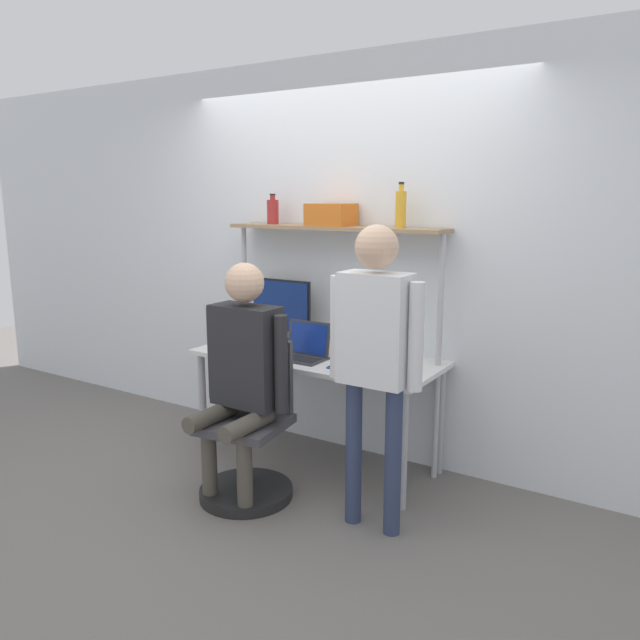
% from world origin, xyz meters
% --- Properties ---
extents(ground_plane, '(12.00, 12.00, 0.00)m').
position_xyz_m(ground_plane, '(0.00, 0.00, 0.00)').
color(ground_plane, slate).
extents(wall_back, '(8.00, 0.06, 2.70)m').
position_xyz_m(wall_back, '(0.00, 0.74, 1.35)').
color(wall_back, silver).
rests_on(wall_back, ground_plane).
extents(desk, '(1.65, 0.69, 0.75)m').
position_xyz_m(desk, '(0.00, 0.36, 0.67)').
color(desk, silver).
rests_on(desk, ground_plane).
extents(shelf_unit, '(1.57, 0.25, 1.59)m').
position_xyz_m(shelf_unit, '(0.00, 0.57, 1.35)').
color(shelf_unit, '#997A56').
rests_on(shelf_unit, ground_plane).
extents(monitor, '(0.49, 0.22, 0.46)m').
position_xyz_m(monitor, '(-0.42, 0.54, 0.99)').
color(monitor, black).
rests_on(monitor, desk).
extents(laptop, '(0.32, 0.23, 0.23)m').
position_xyz_m(laptop, '(-0.04, 0.27, 0.81)').
color(laptop, '#333338').
rests_on(laptop, desk).
extents(cell_phone, '(0.07, 0.15, 0.01)m').
position_xyz_m(cell_phone, '(0.25, 0.20, 0.75)').
color(cell_phone, '#264C8C').
rests_on(cell_phone, desk).
extents(office_chair, '(0.56, 0.56, 0.94)m').
position_xyz_m(office_chair, '(-0.09, -0.25, 0.29)').
color(office_chair, black).
rests_on(office_chair, ground_plane).
extents(person_seated, '(0.58, 0.47, 1.41)m').
position_xyz_m(person_seated, '(-0.09, -0.29, 0.84)').
color(person_seated, '#4C473D').
rests_on(person_seated, ground_plane).
extents(person_standing, '(0.53, 0.22, 1.65)m').
position_xyz_m(person_standing, '(0.71, -0.19, 1.05)').
color(person_standing, '#2D3856').
rests_on(person_standing, ground_plane).
extents(bottle_amber, '(0.07, 0.07, 0.28)m').
position_xyz_m(bottle_amber, '(0.48, 0.57, 1.71)').
color(bottle_amber, gold).
rests_on(bottle_amber, shelf_unit).
extents(bottle_red, '(0.08, 0.08, 0.21)m').
position_xyz_m(bottle_red, '(-0.50, 0.57, 1.68)').
color(bottle_red, maroon).
rests_on(bottle_red, shelf_unit).
extents(storage_box, '(0.29, 0.23, 0.15)m').
position_xyz_m(storage_box, '(-0.02, 0.57, 1.66)').
color(storage_box, '#D1661E').
rests_on(storage_box, shelf_unit).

